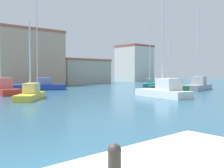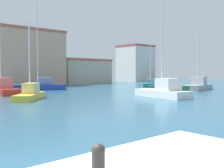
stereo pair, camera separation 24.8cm
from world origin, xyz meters
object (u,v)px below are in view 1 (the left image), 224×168
(mooring_bollard, at_px, (114,160))
(sailboat_blue_mid_harbor, at_px, (39,86))
(sailboat_yellow_outer_mooring, at_px, (31,93))
(sailboat_white_far_right, at_px, (164,90))
(sailboat_red_distant_north, at_px, (1,88))
(sailboat_green_distant_east, at_px, (169,88))
(sailboat_grey_inner_mooring, at_px, (197,85))
(sailboat_teal_near_pier, at_px, (150,84))

(mooring_bollard, distance_m, sailboat_blue_mid_harbor, 36.36)
(sailboat_yellow_outer_mooring, distance_m, sailboat_blue_mid_harbor, 13.68)
(sailboat_white_far_right, bearing_deg, sailboat_yellow_outer_mooring, 146.81)
(sailboat_red_distant_north, height_order, sailboat_green_distant_east, sailboat_red_distant_north)
(sailboat_blue_mid_harbor, height_order, sailboat_grey_inner_mooring, sailboat_blue_mid_harbor)
(sailboat_grey_inner_mooring, height_order, sailboat_white_far_right, sailboat_grey_inner_mooring)
(mooring_bollard, xyz_separation_m, sailboat_yellow_outer_mooring, (8.52, 21.09, -0.73))
(sailboat_yellow_outer_mooring, distance_m, sailboat_teal_near_pier, 26.86)
(sailboat_grey_inner_mooring, distance_m, sailboat_teal_near_pier, 10.67)
(sailboat_blue_mid_harbor, height_order, sailboat_white_far_right, sailboat_blue_mid_harbor)
(sailboat_red_distant_north, distance_m, sailboat_white_far_right, 18.68)
(sailboat_blue_mid_harbor, bearing_deg, sailboat_green_distant_east, -54.88)
(mooring_bollard, height_order, sailboat_yellow_outer_mooring, sailboat_yellow_outer_mooring)
(mooring_bollard, xyz_separation_m, sailboat_grey_inner_mooring, (32.55, 17.93, -0.63))
(sailboat_grey_inner_mooring, height_order, sailboat_teal_near_pier, sailboat_grey_inner_mooring)
(sailboat_red_distant_north, height_order, sailboat_white_far_right, sailboat_red_distant_north)
(sailboat_yellow_outer_mooring, height_order, sailboat_red_distant_north, sailboat_red_distant_north)
(sailboat_red_distant_north, distance_m, sailboat_teal_near_pier, 25.76)
(sailboat_red_distant_north, bearing_deg, sailboat_green_distant_east, -32.95)
(mooring_bollard, height_order, sailboat_grey_inner_mooring, sailboat_grey_inner_mooring)
(mooring_bollard, distance_m, sailboat_white_far_right, 23.94)
(sailboat_yellow_outer_mooring, bearing_deg, sailboat_grey_inner_mooring, -7.50)
(sailboat_teal_near_pier, bearing_deg, sailboat_green_distant_east, -129.42)
(sailboat_red_distant_north, relative_size, sailboat_blue_mid_harbor, 1.02)
(sailboat_teal_near_pier, bearing_deg, sailboat_red_distant_north, 178.44)
(sailboat_blue_mid_harbor, bearing_deg, sailboat_yellow_outer_mooring, -119.36)
(sailboat_green_distant_east, xyz_separation_m, sailboat_grey_inner_mooring, (6.77, -0.09, 0.10))
(sailboat_yellow_outer_mooring, height_order, sailboat_green_distant_east, sailboat_yellow_outer_mooring)
(sailboat_white_far_right, bearing_deg, mooring_bollard, -144.37)
(sailboat_red_distant_north, relative_size, sailboat_green_distant_east, 1.85)
(sailboat_green_distant_east, distance_m, sailboat_blue_mid_harbor, 18.34)
(sailboat_teal_near_pier, relative_size, sailboat_white_far_right, 1.14)
(mooring_bollard, xyz_separation_m, sailboat_teal_near_pier, (34.35, 28.44, -0.76))
(mooring_bollard, xyz_separation_m, sailboat_red_distant_north, (8.60, 29.15, -0.64))
(sailboat_green_distant_east, bearing_deg, sailboat_grey_inner_mooring, -0.73)
(sailboat_blue_mid_harbor, bearing_deg, sailboat_white_far_right, -77.52)
(sailboat_red_distant_north, height_order, sailboat_teal_near_pier, sailboat_red_distant_north)
(sailboat_green_distant_east, bearing_deg, sailboat_blue_mid_harbor, 125.12)
(sailboat_red_distant_north, bearing_deg, sailboat_yellow_outer_mooring, -90.55)
(sailboat_teal_near_pier, bearing_deg, sailboat_white_far_right, -135.78)
(sailboat_blue_mid_harbor, height_order, sailboat_teal_near_pier, sailboat_blue_mid_harbor)
(sailboat_grey_inner_mooring, bearing_deg, sailboat_white_far_right, -163.08)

